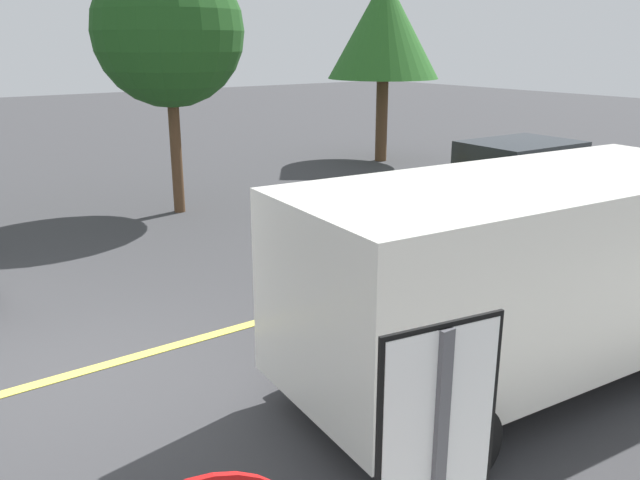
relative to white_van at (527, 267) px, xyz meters
The scene contains 6 objects.
ground_plane 5.09m from the white_van, 144.16° to the left, with size 80.00×80.00×0.00m, color #38383A.
lane_marking_centre 3.30m from the white_van, 109.03° to the left, with size 28.00×0.16×0.01m, color #E0D14C.
white_van is the anchor object (origin of this frame).
car_yellow_near_curb 6.75m from the white_van, 37.23° to the left, with size 4.58×2.18×1.62m.
tree_left_verge 9.13m from the white_van, 89.36° to the left, with size 2.98×2.98×5.16m.
tree_centre_verge 13.63m from the white_van, 55.09° to the left, with size 3.22×3.22×5.29m.
Camera 1 is at (-1.45, -6.74, 3.48)m, focal length 36.69 mm.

